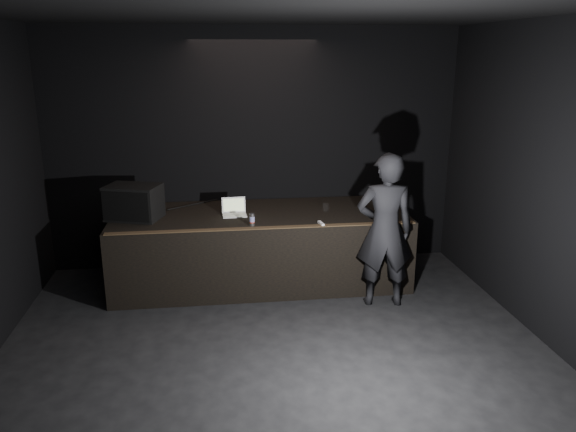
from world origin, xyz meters
The scene contains 11 objects.
ground centered at (0.00, 0.00, 0.00)m, with size 7.00×7.00×0.00m, color black.
room_walls centered at (0.00, 0.00, 2.02)m, with size 6.10×7.10×3.52m.
stage_riser centered at (0.00, 2.73, 0.50)m, with size 4.00×1.50×1.00m, color black.
riser_lip centered at (0.00, 2.02, 1.01)m, with size 3.92×0.10×0.01m, color brown.
stage_monitor centered at (-1.67, 2.67, 1.23)m, with size 0.79×0.67×0.45m.
cable centered at (-0.87, 3.30, 1.01)m, with size 0.02×0.02×1.00m, color black.
laptop centered at (-0.35, 2.69, 1.06)m, with size 0.33×0.30×0.22m.
beer_can centered at (-0.14, 2.15, 1.08)m, with size 0.07×0.07×0.16m.
plastic_cup centered at (0.92, 2.69, 1.06)m, with size 0.09×0.09×0.11m, color white.
wii_remote centered at (0.74, 2.08, 1.02)m, with size 0.04×0.17×0.03m, color white.
person centered at (1.49, 1.78, 0.99)m, with size 0.72×0.47×1.97m, color black.
Camera 1 is at (-0.57, -4.69, 3.13)m, focal length 35.00 mm.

